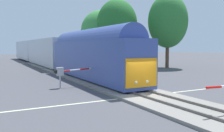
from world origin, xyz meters
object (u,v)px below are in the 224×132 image
Objects in this scene: oak_far_right at (117,24)px; traffic_signal_far_side at (138,45)px; crossing_gate_far at (65,72)px; commuter_train at (48,51)px; maple_right_background at (168,21)px; elm_centre_background at (101,31)px.

traffic_signal_far_side is at bearing -108.38° from oak_far_right.
crossing_gate_far is 10.02m from traffic_signal_far_side.
commuter_train is 5.10× the size of maple_right_background.
crossing_gate_far is 20.93m from oak_far_right.
oak_far_right is at bearing -66.99° from elm_centre_background.
maple_right_background is (11.95, 8.83, 4.12)m from traffic_signal_far_side.
traffic_signal_far_side is 0.45× the size of maple_right_background.
oak_far_right is at bearing 71.62° from traffic_signal_far_side.
maple_right_background reaches higher than oak_far_right.
elm_centre_background reaches higher than commuter_train.
maple_right_background is at bearing -35.76° from elm_centre_background.
commuter_train is 6.34× the size of elm_centre_background.
maple_right_background is at bearing 36.47° from traffic_signal_far_side.
traffic_signal_far_side is at bearing -99.85° from elm_centre_background.
maple_right_background is 1.09× the size of oak_far_right.
maple_right_background is at bearing -34.43° from commuter_train.
traffic_signal_far_side is (9.37, 2.69, 2.31)m from crossing_gate_far.
crossing_gate_far is at bearing -99.52° from commuter_train.
oak_far_right reaches higher than elm_centre_background.
crossing_gate_far is at bearing -163.95° from traffic_signal_far_side.
commuter_train is 13.53m from oak_far_right.
elm_centre_background reaches higher than crossing_gate_far.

